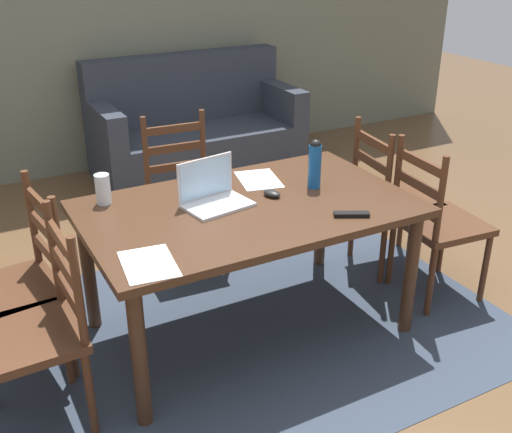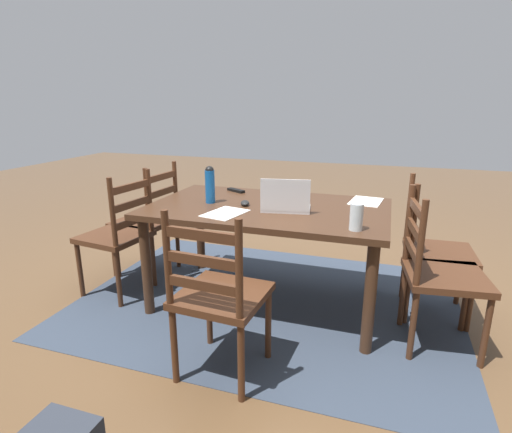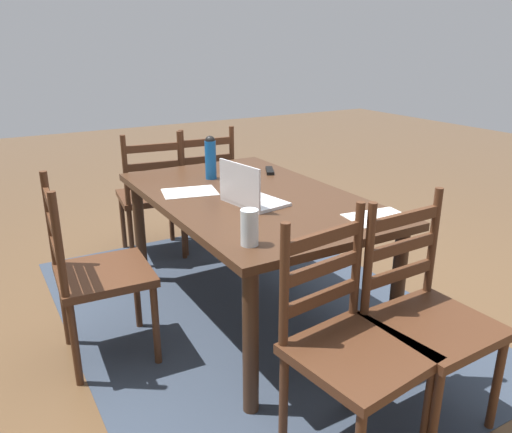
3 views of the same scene
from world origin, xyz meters
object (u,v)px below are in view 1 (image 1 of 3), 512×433
at_px(drinking_glass, 103,189).
at_px(computer_mouse, 272,194).
at_px(chair_right_far, 391,199).
at_px(chair_left_far, 18,288).
at_px(chair_far_head, 185,195).
at_px(tv_remote, 352,214).
at_px(dining_table, 248,220).
at_px(couch, 195,131).
at_px(chair_left_near, 35,332).
at_px(chair_right_near, 436,223).
at_px(laptop, 212,193).
at_px(water_bottle, 315,163).

distance_m(drinking_glass, computer_mouse, 0.85).
xyz_separation_m(chair_right_far, chair_left_far, (-2.21, -0.00, 0.00)).
relative_size(chair_far_head, chair_right_far, 1.00).
xyz_separation_m(chair_far_head, tv_remote, (0.37, -1.22, 0.28)).
xyz_separation_m(dining_table, couch, (0.73, 2.43, -0.29)).
distance_m(dining_table, chair_left_near, 1.14).
height_order(dining_table, tv_remote, tv_remote).
bearing_deg(chair_left_far, chair_right_near, -10.26).
distance_m(dining_table, couch, 2.55).
height_order(chair_left_far, computer_mouse, chair_left_far).
distance_m(chair_left_far, chair_left_near, 0.40).
bearing_deg(drinking_glass, dining_table, -29.83).
relative_size(chair_left_far, drinking_glass, 6.18).
relative_size(dining_table, chair_left_far, 1.72).
bearing_deg(chair_far_head, chair_right_far, -31.07).
bearing_deg(chair_right_far, chair_left_far, -180.00).
xyz_separation_m(chair_right_far, laptop, (-1.26, -0.11, 0.33)).
height_order(chair_right_near, computer_mouse, chair_right_near).
distance_m(chair_left_near, couch, 3.21).
bearing_deg(laptop, chair_right_far, 4.96).
relative_size(chair_right_far, computer_mouse, 9.50).
xyz_separation_m(chair_far_head, drinking_glass, (-0.63, -0.51, 0.35)).
distance_m(dining_table, chair_far_head, 0.89).
xyz_separation_m(chair_far_head, couch, (0.73, 1.56, -0.11)).
bearing_deg(chair_right_near, tv_remote, -167.75).
bearing_deg(drinking_glass, couch, 56.66).
bearing_deg(drinking_glass, laptop, -29.00).
bearing_deg(chair_left_near, drinking_glass, 49.29).
distance_m(chair_right_far, computer_mouse, 1.01).
bearing_deg(water_bottle, computer_mouse, -178.77).
bearing_deg(tv_remote, chair_right_near, -50.00).
bearing_deg(chair_right_far, drinking_glass, 174.90).
relative_size(drinking_glass, computer_mouse, 1.54).
bearing_deg(drinking_glass, chair_right_near, -17.76).
relative_size(couch, water_bottle, 6.80).
height_order(chair_right_near, tv_remote, chair_right_near).
distance_m(dining_table, chair_right_far, 1.14).
bearing_deg(dining_table, chair_right_near, -10.04).
bearing_deg(laptop, dining_table, -32.37).
bearing_deg(drinking_glass, computer_mouse, -22.49).
distance_m(couch, computer_mouse, 2.49).
bearing_deg(laptop, tv_remote, -40.68).
distance_m(chair_far_head, drinking_glass, 0.88).
height_order(dining_table, water_bottle, water_bottle).
xyz_separation_m(chair_far_head, computer_mouse, (0.15, -0.83, 0.29)).
bearing_deg(computer_mouse, chair_right_near, -36.13).
xyz_separation_m(dining_table, laptop, (-0.15, 0.10, 0.14)).
xyz_separation_m(chair_left_far, tv_remote, (1.48, -0.56, 0.28)).
xyz_separation_m(chair_right_far, chair_left_near, (-2.21, -0.40, 0.00)).
bearing_deg(chair_right_far, laptop, -175.04).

